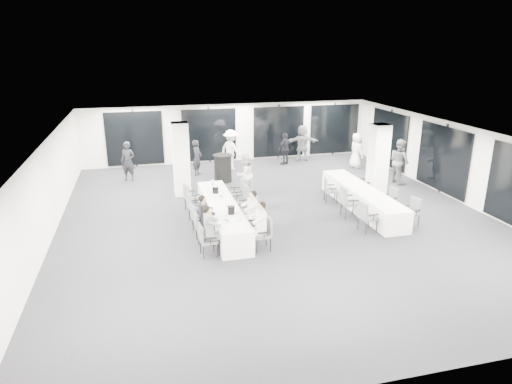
# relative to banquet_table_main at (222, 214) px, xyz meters

# --- Properties ---
(room) EXTENTS (14.04, 16.04, 2.84)m
(room) POSITION_rel_banquet_table_main_xyz_m (2.76, 1.39, 1.01)
(room) COLOR #232328
(room) RESTS_ON ground
(column_left) EXTENTS (0.60, 0.60, 2.80)m
(column_left) POSITION_rel_banquet_table_main_xyz_m (-0.92, 3.48, 1.02)
(column_left) COLOR white
(column_left) RESTS_ON floor
(column_right) EXTENTS (0.60, 0.60, 2.80)m
(column_right) POSITION_rel_banquet_table_main_xyz_m (6.08, 1.28, 1.02)
(column_right) COLOR white
(column_right) RESTS_ON floor
(banquet_table_main) EXTENTS (0.90, 5.00, 0.75)m
(banquet_table_main) POSITION_rel_banquet_table_main_xyz_m (0.00, 0.00, 0.00)
(banquet_table_main) COLOR white
(banquet_table_main) RESTS_ON floor
(banquet_table_side) EXTENTS (0.90, 5.00, 0.75)m
(banquet_table_side) POSITION_rel_banquet_table_main_xyz_m (5.02, 0.32, 0.00)
(banquet_table_side) COLOR white
(banquet_table_side) RESTS_ON floor
(cocktail_table) EXTENTS (0.83, 0.83, 1.15)m
(cocktail_table) POSITION_rel_banquet_table_main_xyz_m (0.90, 4.82, 0.21)
(cocktail_table) COLOR black
(cocktail_table) RESTS_ON floor
(chair_main_left_near) EXTENTS (0.50, 0.55, 0.91)m
(chair_main_left_near) POSITION_rel_banquet_table_main_xyz_m (-0.83, -2.04, 0.14)
(chair_main_left_near) COLOR #54585C
(chair_main_left_near) RESTS_ON floor
(chair_main_left_second) EXTENTS (0.46, 0.51, 0.89)m
(chair_main_left_second) POSITION_rel_banquet_table_main_xyz_m (-0.83, -1.10, 0.14)
(chair_main_left_second) COLOR #54585C
(chair_main_left_second) RESTS_ON floor
(chair_main_left_mid) EXTENTS (0.51, 0.55, 0.87)m
(chair_main_left_mid) POSITION_rel_banquet_table_main_xyz_m (-0.82, -0.34, 0.12)
(chair_main_left_mid) COLOR #54585C
(chair_main_left_mid) RESTS_ON floor
(chair_main_left_fourth) EXTENTS (0.55, 0.60, 0.99)m
(chair_main_left_fourth) POSITION_rel_banquet_table_main_xyz_m (-0.84, 0.53, 0.19)
(chair_main_left_fourth) COLOR #54585C
(chair_main_left_fourth) RESTS_ON floor
(chair_main_left_far) EXTENTS (0.59, 0.62, 0.97)m
(chair_main_left_far) POSITION_rel_banquet_table_main_xyz_m (-0.83, 1.60, 0.18)
(chair_main_left_far) COLOR #54585C
(chair_main_left_far) RESTS_ON floor
(chair_main_right_near) EXTENTS (0.49, 0.55, 0.95)m
(chair_main_right_near) POSITION_rel_banquet_table_main_xyz_m (0.83, -2.05, 0.17)
(chair_main_right_near) COLOR #54585C
(chair_main_right_near) RESTS_ON floor
(chair_main_right_second) EXTENTS (0.55, 0.58, 0.90)m
(chair_main_right_second) POSITION_rel_banquet_table_main_xyz_m (0.83, -1.07, 0.14)
(chair_main_right_second) COLOR #54585C
(chair_main_right_second) RESTS_ON floor
(chair_main_right_mid) EXTENTS (0.63, 0.66, 1.03)m
(chair_main_right_mid) POSITION_rel_banquet_table_main_xyz_m (0.84, -0.25, 0.22)
(chair_main_right_mid) COLOR #54585C
(chair_main_right_mid) RESTS_ON floor
(chair_main_right_fourth) EXTENTS (0.62, 0.65, 1.01)m
(chair_main_right_fourth) POSITION_rel_banquet_table_main_xyz_m (0.84, 0.68, 0.20)
(chair_main_right_fourth) COLOR #54585C
(chair_main_right_fourth) RESTS_ON floor
(chair_main_right_far) EXTENTS (0.56, 0.62, 1.04)m
(chair_main_right_far) POSITION_rel_banquet_table_main_xyz_m (0.84, 1.48, 0.22)
(chair_main_right_far) COLOR #54585C
(chair_main_right_far) RESTS_ON floor
(chair_side_left_near) EXTENTS (0.56, 0.60, 0.96)m
(chair_side_left_near) POSITION_rel_banquet_table_main_xyz_m (4.19, -1.60, 0.17)
(chair_side_left_near) COLOR #54585C
(chair_side_left_near) RESTS_ON floor
(chair_side_left_mid) EXTENTS (0.55, 0.61, 1.03)m
(chair_side_left_mid) POSITION_rel_banquet_table_main_xyz_m (4.18, -0.30, 0.21)
(chair_side_left_mid) COLOR #54585C
(chair_side_left_mid) RESTS_ON floor
(chair_side_left_far) EXTENTS (0.54, 0.57, 0.89)m
(chair_side_left_far) POSITION_rel_banquet_table_main_xyz_m (4.19, 1.30, 0.13)
(chair_side_left_far) COLOR #54585C
(chair_side_left_far) RESTS_ON floor
(chair_side_right_near) EXTENTS (0.56, 0.59, 0.92)m
(chair_side_right_near) POSITION_rel_banquet_table_main_xyz_m (5.85, -1.51, 0.15)
(chair_side_right_near) COLOR #54585C
(chair_side_right_near) RESTS_ON floor
(chair_side_right_mid) EXTENTS (0.50, 0.54, 0.86)m
(chair_side_right_mid) POSITION_rel_banquet_table_main_xyz_m (5.84, -0.19, 0.12)
(chair_side_right_mid) COLOR #54585C
(chair_side_right_mid) RESTS_ON floor
(chair_side_right_far) EXTENTS (0.58, 0.62, 0.99)m
(chair_side_right_far) POSITION_rel_banquet_table_main_xyz_m (5.86, 1.45, 0.19)
(chair_side_right_far) COLOR #54585C
(chair_side_right_far) RESTS_ON floor
(seated_guest_a) EXTENTS (0.50, 0.38, 1.44)m
(seated_guest_a) POSITION_rel_banquet_table_main_xyz_m (-0.67, -2.03, 0.44)
(seated_guest_a) COLOR slate
(seated_guest_a) RESTS_ON floor
(seated_guest_b) EXTENTS (0.50, 0.38, 1.44)m
(seated_guest_b) POSITION_rel_banquet_table_main_xyz_m (-0.67, -1.10, 0.44)
(seated_guest_b) COLOR black
(seated_guest_b) RESTS_ON floor
(seated_guest_c) EXTENTS (0.50, 0.38, 1.44)m
(seated_guest_c) POSITION_rel_banquet_table_main_xyz_m (0.67, -2.05, 0.44)
(seated_guest_c) COLOR silver
(seated_guest_c) RESTS_ON floor
(seated_guest_d) EXTENTS (0.50, 0.38, 1.44)m
(seated_guest_d) POSITION_rel_banquet_table_main_xyz_m (0.67, -1.05, 0.44)
(seated_guest_d) COLOR silver
(seated_guest_d) RESTS_ON floor
(standing_guest_a) EXTENTS (0.76, 0.81, 1.78)m
(standing_guest_a) POSITION_rel_banquet_table_main_xyz_m (-0.01, 6.09, 0.52)
(standing_guest_a) COLOR black
(standing_guest_a) RESTS_ON floor
(standing_guest_b) EXTENTS (1.02, 0.89, 1.81)m
(standing_guest_b) POSITION_rel_banquet_table_main_xyz_m (1.41, 2.93, 0.53)
(standing_guest_b) COLOR silver
(standing_guest_b) RESTS_ON floor
(standing_guest_c) EXTENTS (1.35, 1.48, 2.07)m
(standing_guest_c) POSITION_rel_banquet_table_main_xyz_m (1.64, 6.74, 0.66)
(standing_guest_c) COLOR silver
(standing_guest_c) RESTS_ON floor
(standing_guest_d) EXTENTS (1.17, 0.98, 1.73)m
(standing_guest_d) POSITION_rel_banquet_table_main_xyz_m (4.31, 6.88, 0.49)
(standing_guest_d) COLOR black
(standing_guest_d) RESTS_ON floor
(standing_guest_e) EXTENTS (0.66, 0.96, 1.85)m
(standing_guest_e) POSITION_rel_banquet_table_main_xyz_m (7.34, 5.54, 0.55)
(standing_guest_e) COLOR silver
(standing_guest_e) RESTS_ON floor
(standing_guest_f) EXTENTS (1.95, 1.05, 2.02)m
(standing_guest_f) POSITION_rel_banquet_table_main_xyz_m (5.36, 7.42, 0.64)
(standing_guest_f) COLOR slate
(standing_guest_f) RESTS_ON floor
(standing_guest_g) EXTENTS (0.85, 0.78, 1.89)m
(standing_guest_g) POSITION_rel_banquet_table_main_xyz_m (-2.94, 5.97, 0.57)
(standing_guest_g) COLOR black
(standing_guest_g) RESTS_ON floor
(standing_guest_h) EXTENTS (0.70, 1.06, 2.09)m
(standing_guest_h) POSITION_rel_banquet_table_main_xyz_m (7.97, 2.86, 0.67)
(standing_guest_h) COLOR slate
(standing_guest_h) RESTS_ON floor
(ice_bucket_near) EXTENTS (0.21, 0.21, 0.24)m
(ice_bucket_near) POSITION_rel_banquet_table_main_xyz_m (0.10, -0.99, 0.49)
(ice_bucket_near) COLOR black
(ice_bucket_near) RESTS_ON banquet_table_main
(ice_bucket_far) EXTENTS (0.21, 0.21, 0.24)m
(ice_bucket_far) POSITION_rel_banquet_table_main_xyz_m (-0.03, 1.07, 0.49)
(ice_bucket_far) COLOR black
(ice_bucket_far) RESTS_ON banquet_table_main
(water_bottle_a) EXTENTS (0.07, 0.07, 0.23)m
(water_bottle_a) POSITION_rel_banquet_table_main_xyz_m (-0.16, -1.70, 0.49)
(water_bottle_a) COLOR silver
(water_bottle_a) RESTS_ON banquet_table_main
(water_bottle_b) EXTENTS (0.07, 0.07, 0.23)m
(water_bottle_b) POSITION_rel_banquet_table_main_xyz_m (0.07, 0.48, 0.49)
(water_bottle_b) COLOR silver
(water_bottle_b) RESTS_ON banquet_table_main
(water_bottle_c) EXTENTS (0.08, 0.08, 0.24)m
(water_bottle_c) POSITION_rel_banquet_table_main_xyz_m (-0.00, 1.86, 0.50)
(water_bottle_c) COLOR silver
(water_bottle_c) RESTS_ON banquet_table_main
(plate_a) EXTENTS (0.18, 0.18, 0.03)m
(plate_a) POSITION_rel_banquet_table_main_xyz_m (-0.16, -1.46, 0.39)
(plate_a) COLOR white
(plate_a) RESTS_ON banquet_table_main
(plate_b) EXTENTS (0.21, 0.21, 0.03)m
(plate_b) POSITION_rel_banquet_table_main_xyz_m (0.20, -1.58, 0.39)
(plate_b) COLOR white
(plate_b) RESTS_ON banquet_table_main
(plate_c) EXTENTS (0.18, 0.18, 0.03)m
(plate_c) POSITION_rel_banquet_table_main_xyz_m (0.12, -0.30, 0.39)
(plate_c) COLOR white
(plate_c) RESTS_ON banquet_table_main
(wine_glass) EXTENTS (0.08, 0.08, 0.20)m
(wine_glass) POSITION_rel_banquet_table_main_xyz_m (0.11, -1.94, 0.53)
(wine_glass) COLOR silver
(wine_glass) RESTS_ON banquet_table_main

